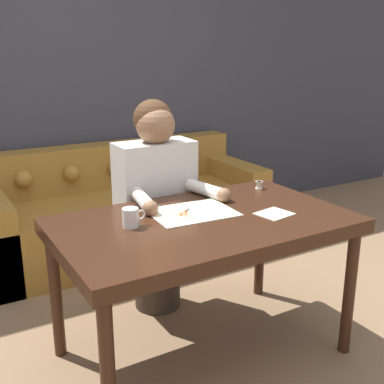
{
  "coord_description": "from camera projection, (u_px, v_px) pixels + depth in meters",
  "views": [
    {
      "loc": [
        -1.04,
        -1.81,
        1.54
      ],
      "look_at": [
        0.13,
        0.18,
        0.85
      ],
      "focal_mm": 45.0,
      "sensor_mm": 36.0,
      "label": 1
    }
  ],
  "objects": [
    {
      "name": "pattern_paper_offcut",
      "position": [
        274.0,
        214.0,
        2.39
      ],
      "size": [
        0.18,
        0.17,
        0.0
      ],
      "color": "beige",
      "rests_on": "dining_table"
    },
    {
      "name": "thread_spool",
      "position": [
        259.0,
        185.0,
        2.82
      ],
      "size": [
        0.04,
        0.04,
        0.05
      ],
      "color": "beige",
      "rests_on": "dining_table"
    },
    {
      "name": "couch",
      "position": [
        125.0,
        211.0,
        3.84
      ],
      "size": [
        2.19,
        0.9,
        0.8
      ],
      "color": "olive",
      "rests_on": "ground_plane"
    },
    {
      "name": "dining_table",
      "position": [
        204.0,
        233.0,
        2.35
      ],
      "size": [
        1.42,
        0.85,
        0.75
      ],
      "color": "#381E11",
      "rests_on": "ground_plane"
    },
    {
      "name": "person",
      "position": [
        156.0,
        204.0,
        2.82
      ],
      "size": [
        0.52,
        0.57,
        1.27
      ],
      "color": "#33281E",
      "rests_on": "ground_plane"
    },
    {
      "name": "pattern_paper_main",
      "position": [
        192.0,
        212.0,
        2.41
      ],
      "size": [
        0.43,
        0.33,
        0.0
      ],
      "color": "beige",
      "rests_on": "dining_table"
    },
    {
      "name": "wall_back",
      "position": [
        58.0,
        80.0,
        3.76
      ],
      "size": [
        8.0,
        0.06,
        2.6
      ],
      "color": "#383842",
      "rests_on": "ground_plane"
    },
    {
      "name": "mug",
      "position": [
        131.0,
        218.0,
        2.21
      ],
      "size": [
        0.11,
        0.08,
        0.09
      ],
      "color": "silver",
      "rests_on": "dining_table"
    },
    {
      "name": "ground_plane",
      "position": [
        189.0,
        364.0,
        2.44
      ],
      "size": [
        16.0,
        16.0,
        0.0
      ],
      "primitive_type": "plane",
      "color": "#846647"
    },
    {
      "name": "scissors",
      "position": [
        185.0,
        212.0,
        2.41
      ],
      "size": [
        0.21,
        0.19,
        0.01
      ],
      "color": "silver",
      "rests_on": "dining_table"
    }
  ]
}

